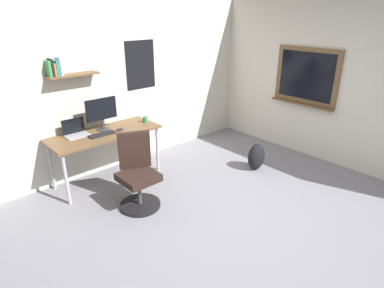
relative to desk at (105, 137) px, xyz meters
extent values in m
plane|color=gray|center=(0.60, -2.05, -0.68)|extent=(5.20, 5.20, 0.00)
cube|color=silver|center=(0.60, 0.40, 0.62)|extent=(5.00, 0.10, 2.60)
cube|color=brown|center=(-0.24, 0.25, 0.87)|extent=(0.68, 0.20, 0.02)
cube|color=black|center=(0.89, 0.34, 0.87)|extent=(0.52, 0.01, 0.74)
cube|color=#3D934C|center=(-0.53, 0.27, 0.99)|extent=(0.03, 0.14, 0.20)
cube|color=black|center=(-0.49, 0.27, 1.00)|extent=(0.02, 0.14, 0.22)
cube|color=orange|center=(-0.46, 0.27, 0.97)|extent=(0.02, 0.14, 0.16)
cube|color=teal|center=(-0.43, 0.27, 0.98)|extent=(0.04, 0.14, 0.19)
cube|color=silver|center=(-0.38, 0.27, 1.00)|extent=(0.03, 0.14, 0.23)
cube|color=silver|center=(3.05, -2.05, 0.62)|extent=(0.10, 5.00, 2.60)
cube|color=brown|center=(2.99, -1.33, 0.67)|extent=(0.04, 1.10, 0.90)
cube|color=black|center=(2.97, -1.33, 0.67)|extent=(0.01, 0.94, 0.76)
cube|color=brown|center=(2.94, -1.33, 0.21)|extent=(0.12, 1.10, 0.03)
cube|color=brown|center=(0.00, 0.00, 0.06)|extent=(1.55, 0.64, 0.03)
cylinder|color=#B7B7BC|center=(-0.72, -0.26, -0.32)|extent=(0.04, 0.04, 0.72)
cylinder|color=#B7B7BC|center=(0.72, -0.26, -0.32)|extent=(0.04, 0.04, 0.72)
cylinder|color=#B7B7BC|center=(-0.72, 0.26, -0.32)|extent=(0.04, 0.04, 0.72)
cylinder|color=#B7B7BC|center=(0.72, 0.26, -0.32)|extent=(0.04, 0.04, 0.72)
cylinder|color=black|center=(-0.07, -0.92, -0.66)|extent=(0.52, 0.52, 0.04)
cylinder|color=#4C4C51|center=(-0.07, -0.92, -0.47)|extent=(0.05, 0.05, 0.34)
cube|color=black|center=(-0.07, -0.92, -0.25)|extent=(0.44, 0.44, 0.09)
cube|color=black|center=(0.01, -0.74, 0.03)|extent=(0.39, 0.23, 0.48)
cube|color=#ADAFB5|center=(-0.35, 0.11, 0.08)|extent=(0.31, 0.21, 0.02)
cube|color=black|center=(-0.35, 0.21, 0.19)|extent=(0.31, 0.01, 0.21)
cylinder|color=#38383D|center=(0.04, 0.11, 0.08)|extent=(0.17, 0.17, 0.01)
cylinder|color=#38383D|center=(0.04, 0.11, 0.16)|extent=(0.03, 0.03, 0.14)
cube|color=black|center=(0.04, 0.10, 0.38)|extent=(0.46, 0.02, 0.31)
cube|color=black|center=(-0.08, -0.08, 0.08)|extent=(0.37, 0.13, 0.02)
ellipsoid|color=#262628|center=(0.20, -0.08, 0.09)|extent=(0.10, 0.06, 0.03)
cylinder|color=#338C4C|center=(0.68, -0.03, 0.12)|extent=(0.08, 0.08, 0.09)
ellipsoid|color=black|center=(1.88, -1.27, -0.46)|extent=(0.32, 0.22, 0.43)
camera|label=1|loc=(-1.95, -4.00, 1.68)|focal=30.21mm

